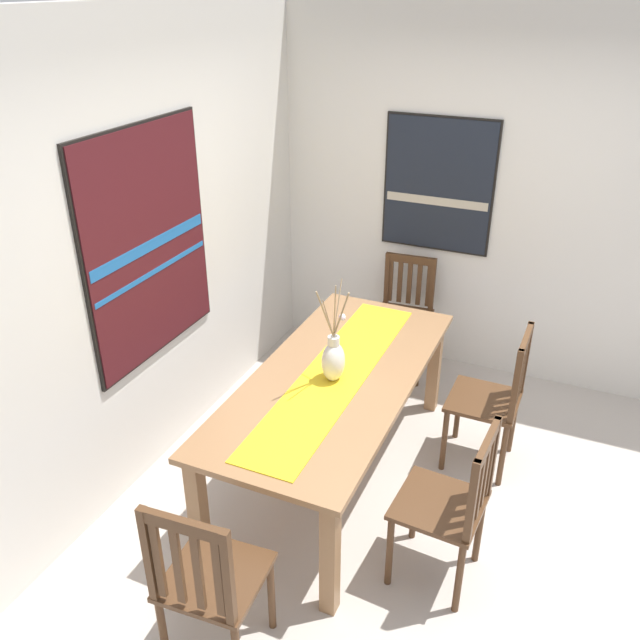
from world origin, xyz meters
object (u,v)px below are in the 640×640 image
(dining_table, at_px, (335,389))
(centerpiece_vase, at_px, (333,359))
(painting_on_back_wall, at_px, (148,244))
(painting_on_side_wall, at_px, (438,185))
(chair_2, at_px, (495,397))
(chair_3, at_px, (208,580))
(chair_1, at_px, (451,503))
(chair_0, at_px, (404,312))

(dining_table, relative_size, centerpiece_vase, 3.06)
(painting_on_back_wall, xyz_separation_m, painting_on_side_wall, (1.84, -1.21, 0.00))
(painting_on_back_wall, bearing_deg, painting_on_side_wall, -33.34)
(chair_2, relative_size, chair_3, 0.99)
(dining_table, xyz_separation_m, chair_2, (0.49, -0.86, -0.13))
(chair_2, bearing_deg, dining_table, 119.87)
(centerpiece_vase, bearing_deg, chair_1, -119.12)
(dining_table, distance_m, painting_on_back_wall, 1.37)
(chair_0, height_order, painting_on_back_wall, painting_on_back_wall)
(centerpiece_vase, bearing_deg, painting_on_side_wall, -3.58)
(centerpiece_vase, xyz_separation_m, painting_on_side_wall, (1.72, -0.11, 0.57))
(chair_0, height_order, chair_3, chair_3)
(painting_on_back_wall, bearing_deg, chair_3, -138.23)
(painting_on_side_wall, bearing_deg, chair_2, -147.65)
(centerpiece_vase, distance_m, painting_on_back_wall, 1.25)
(chair_2, bearing_deg, chair_1, 178.65)
(chair_0, relative_size, chair_1, 0.96)
(chair_1, xyz_separation_m, painting_on_back_wall, (0.33, 1.93, 0.94))
(chair_3, bearing_deg, painting_on_back_wall, 41.77)
(centerpiece_vase, distance_m, chair_0, 1.51)
(dining_table, bearing_deg, painting_on_side_wall, -3.99)
(centerpiece_vase, distance_m, chair_1, 1.02)
(centerpiece_vase, bearing_deg, dining_table, 9.04)
(centerpiece_vase, relative_size, chair_2, 0.69)
(painting_on_back_wall, bearing_deg, chair_1, -99.83)
(centerpiece_vase, height_order, chair_3, centerpiece_vase)
(painting_on_side_wall, bearing_deg, centerpiece_vase, 176.42)
(dining_table, xyz_separation_m, painting_on_back_wall, (-0.18, 1.10, 0.80))
(chair_0, bearing_deg, chair_3, -179.94)
(chair_0, distance_m, chair_3, 2.81)
(centerpiece_vase, height_order, chair_0, centerpiece_vase)
(chair_1, bearing_deg, chair_0, 23.62)
(centerpiece_vase, relative_size, chair_3, 0.69)
(painting_on_back_wall, distance_m, painting_on_side_wall, 2.21)
(chair_0, xyz_separation_m, chair_3, (-2.81, -0.00, 0.01))
(centerpiece_vase, bearing_deg, chair_0, 0.64)
(chair_3, distance_m, painting_on_back_wall, 1.89)
(chair_3, distance_m, painting_on_side_wall, 3.21)
(chair_1, xyz_separation_m, painting_on_side_wall, (2.18, 0.72, 0.95))
(chair_2, bearing_deg, painting_on_side_wall, 32.35)
(chair_1, distance_m, chair_3, 1.22)
(dining_table, xyz_separation_m, painting_on_side_wall, (1.66, -0.12, 0.80))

